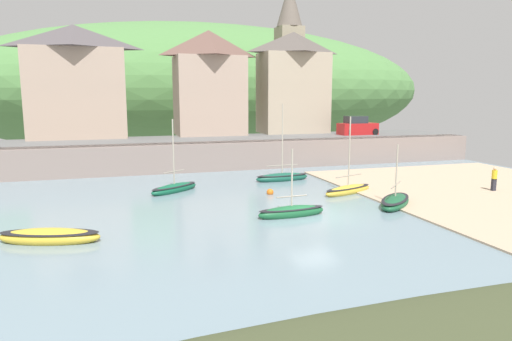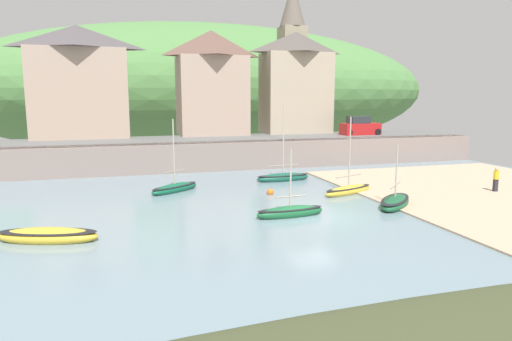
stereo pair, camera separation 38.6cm
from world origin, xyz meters
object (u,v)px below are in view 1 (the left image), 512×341
(waterfront_building_left, at_px, (76,81))
(sailboat_tall_mast, at_px, (291,212))
(person_on_slipway, at_px, (494,178))
(church_with_spire, at_px, (289,54))
(fishing_boat_green, at_px, (174,188))
(sailboat_nearest_shore, at_px, (282,177))
(mooring_buoy, at_px, (270,192))
(sailboat_blue_trim, at_px, (348,190))
(waterfront_building_centre, at_px, (209,82))
(dinghy_open_wooden, at_px, (395,202))
(waterfront_building_right, at_px, (293,82))
(parked_car_near_slipway, at_px, (357,127))
(rowboat_small_beached, at_px, (50,236))

(waterfront_building_left, height_order, sailboat_tall_mast, waterfront_building_left)
(person_on_slipway, bearing_deg, church_with_spire, 98.88)
(fishing_boat_green, distance_m, person_on_slipway, 21.58)
(sailboat_nearest_shore, relative_size, mooring_buoy, 13.12)
(sailboat_blue_trim, bearing_deg, fishing_boat_green, 139.00)
(waterfront_building_centre, bearing_deg, dinghy_open_wooden, -76.38)
(waterfront_building_centre, relative_size, sailboat_nearest_shore, 1.76)
(waterfront_building_right, xyz_separation_m, sailboat_tall_mast, (-10.05, -25.08, -7.65))
(church_with_spire, distance_m, fishing_boat_green, 28.53)
(church_with_spire, relative_size, sailboat_nearest_shore, 2.85)
(waterfront_building_left, distance_m, sailboat_blue_trim, 28.37)
(waterfront_building_left, xyz_separation_m, waterfront_building_right, (22.14, 0.00, 0.12))
(waterfront_building_centre, distance_m, church_with_spire, 11.60)
(parked_car_near_slipway, bearing_deg, person_on_slipway, -92.79)
(waterfront_building_right, relative_size, church_with_spire, 0.63)
(church_with_spire, relative_size, parked_car_near_slipway, 4.11)
(waterfront_building_centre, xyz_separation_m, rowboat_small_beached, (-12.66, -26.00, -7.56))
(sailboat_tall_mast, height_order, mooring_buoy, sailboat_tall_mast)
(sailboat_blue_trim, bearing_deg, parked_car_near_slipway, 38.05)
(person_on_slipway, relative_size, mooring_buoy, 3.53)
(waterfront_building_right, bearing_deg, waterfront_building_centre, 180.00)
(sailboat_blue_trim, bearing_deg, dinghy_open_wooden, -97.54)
(rowboat_small_beached, height_order, sailboat_blue_trim, sailboat_blue_trim)
(person_on_slipway, bearing_deg, mooring_buoy, 165.29)
(waterfront_building_left, height_order, person_on_slipway, waterfront_building_left)
(parked_car_near_slipway, height_order, person_on_slipway, parked_car_near_slipway)
(rowboat_small_beached, distance_m, sailboat_nearest_shore, 18.76)
(dinghy_open_wooden, relative_size, person_on_slipway, 2.39)
(person_on_slipway, bearing_deg, waterfront_building_centre, 122.14)
(waterfront_building_centre, relative_size, fishing_boat_green, 2.09)
(waterfront_building_left, relative_size, waterfront_building_right, 0.98)
(waterfront_building_left, xyz_separation_m, church_with_spire, (23.19, 4.00, 3.43))
(parked_car_near_slipway, bearing_deg, waterfront_building_right, 138.37)
(rowboat_small_beached, distance_m, fishing_boat_green, 11.47)
(sailboat_nearest_shore, bearing_deg, church_with_spire, 63.16)
(waterfront_building_centre, height_order, parked_car_near_slipway, waterfront_building_centre)
(rowboat_small_beached, bearing_deg, parked_car_near_slipway, 55.24)
(sailboat_blue_trim, bearing_deg, waterfront_building_left, 109.88)
(waterfront_building_right, bearing_deg, church_with_spire, 75.29)
(waterfront_building_left, xyz_separation_m, sailboat_blue_trim, (17.88, -20.71, -7.53))
(sailboat_nearest_shore, xyz_separation_m, mooring_buoy, (-2.51, -4.47, -0.13))
(dinghy_open_wooden, distance_m, sailboat_blue_trim, 4.07)
(fishing_boat_green, height_order, mooring_buoy, fishing_boat_green)
(parked_car_near_slipway, bearing_deg, rowboat_small_beached, -144.17)
(waterfront_building_right, bearing_deg, person_on_slipway, -77.14)
(waterfront_building_centre, bearing_deg, waterfront_building_left, -180.00)
(waterfront_building_centre, relative_size, church_with_spire, 0.62)
(dinghy_open_wooden, distance_m, sailboat_tall_mast, 6.74)
(church_with_spire, bearing_deg, sailboat_tall_mast, -110.89)
(waterfront_building_left, distance_m, fishing_boat_green, 19.57)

